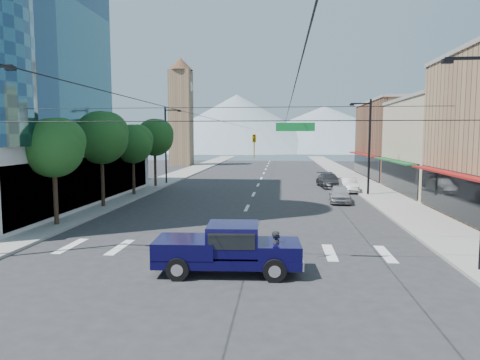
{
  "coord_description": "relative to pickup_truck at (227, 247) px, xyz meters",
  "views": [
    {
      "loc": [
        2.64,
        -18.87,
        5.55
      ],
      "look_at": [
        0.22,
        6.11,
        3.0
      ],
      "focal_mm": 32.0,
      "sensor_mm": 36.0,
      "label": 1
    }
  ],
  "objects": [
    {
      "name": "mountain_left",
      "position": [
        -15.47,
        151.98,
        9.94
      ],
      "size": [
        80.0,
        80.0,
        22.0
      ],
      "primitive_type": "cone",
      "color": "gray",
      "rests_on": "ground"
    },
    {
      "name": "sidewalk_left",
      "position": [
        -12.47,
        41.98,
        -0.98
      ],
      "size": [
        4.0,
        120.0,
        0.15
      ],
      "primitive_type": "cube",
      "color": "gray",
      "rests_on": "ground"
    },
    {
      "name": "tree_far",
      "position": [
        -11.54,
        29.08,
        4.54
      ],
      "size": [
        4.09,
        4.09,
        7.52
      ],
      "color": "black",
      "rests_on": "ground"
    },
    {
      "name": "tree_midfar",
      "position": [
        -11.54,
        22.08,
        3.93
      ],
      "size": [
        3.65,
        3.64,
        6.71
      ],
      "color": "black",
      "rests_on": "ground"
    },
    {
      "name": "clock_tower",
      "position": [
        -16.97,
        63.98,
        9.59
      ],
      "size": [
        4.8,
        4.8,
        20.4
      ],
      "color": "#8C6B4C",
      "rests_on": "ground"
    },
    {
      "name": "parked_car_near",
      "position": [
        7.13,
        19.55,
        -0.33
      ],
      "size": [
        2.08,
        4.42,
        1.46
      ],
      "primitive_type": "imported",
      "rotation": [
        0.0,
        0.0,
        -0.08
      ],
      "color": "#A8A8AC",
      "rests_on": "ground"
    },
    {
      "name": "ground",
      "position": [
        -0.47,
        1.98,
        -1.06
      ],
      "size": [
        160.0,
        160.0,
        0.0
      ],
      "primitive_type": "plane",
      "color": "#28282B",
      "rests_on": "ground"
    },
    {
      "name": "sidewalk_right",
      "position": [
        11.53,
        41.98,
        -0.98
      ],
      "size": [
        4.0,
        120.0,
        0.15
      ],
      "primitive_type": "cube",
      "color": "gray",
      "rests_on": "ground"
    },
    {
      "name": "pickup_truck",
      "position": [
        0.0,
        0.0,
        0.0
      ],
      "size": [
        6.11,
        2.6,
        2.03
      ],
      "rotation": [
        0.0,
        0.0,
        0.05
      ],
      "color": "#090735",
      "rests_on": "ground"
    },
    {
      "name": "lamp_pole_ne",
      "position": [
        10.19,
        23.98,
        3.88
      ],
      "size": [
        2.0,
        0.25,
        9.0
      ],
      "color": "black",
      "rests_on": "ground"
    },
    {
      "name": "signal_rig",
      "position": [
        -0.28,
        0.98,
        3.59
      ],
      "size": [
        21.8,
        0.2,
        9.0
      ],
      "color": "black",
      "rests_on": "ground"
    },
    {
      "name": "tree_midnear",
      "position": [
        -11.54,
        15.08,
        4.54
      ],
      "size": [
        4.09,
        4.09,
        7.52
      ],
      "color": "black",
      "rests_on": "ground"
    },
    {
      "name": "mountain_right",
      "position": [
        19.53,
        161.98,
        7.94
      ],
      "size": [
        90.0,
        90.0,
        18.0
      ],
      "primitive_type": "cone",
      "color": "gray",
      "rests_on": "ground"
    },
    {
      "name": "shop_mid",
      "position": [
        19.53,
        25.98,
        3.44
      ],
      "size": [
        12.0,
        14.0,
        9.0
      ],
      "primitive_type": "cube",
      "color": "tan",
      "rests_on": "ground"
    },
    {
      "name": "pedestrian",
      "position": [
        2.03,
        0.01,
        -0.17
      ],
      "size": [
        0.58,
        0.74,
        1.77
      ],
      "primitive_type": "imported",
      "rotation": [
        0.0,
        0.0,
        1.3
      ],
      "color": "black",
      "rests_on": "ground"
    },
    {
      "name": "tree_near",
      "position": [
        -11.54,
        8.08,
        3.93
      ],
      "size": [
        3.65,
        3.64,
        6.71
      ],
      "color": "black",
      "rests_on": "ground"
    },
    {
      "name": "shop_far",
      "position": [
        19.53,
        41.98,
        3.94
      ],
      "size": [
        12.0,
        18.0,
        10.0
      ],
      "primitive_type": "cube",
      "color": "brown",
      "rests_on": "ground"
    },
    {
      "name": "parked_car_far",
      "position": [
        7.42,
        30.6,
        -0.29
      ],
      "size": [
        2.68,
        5.48,
        1.53
      ],
      "primitive_type": "imported",
      "rotation": [
        0.0,
        0.0,
        0.1
      ],
      "color": "#2C2C2F",
      "rests_on": "ground"
    },
    {
      "name": "lamp_pole_nw",
      "position": [
        -11.14,
        31.98,
        3.88
      ],
      "size": [
        2.0,
        0.25,
        9.0
      ],
      "color": "black",
      "rests_on": "ground"
    },
    {
      "name": "parked_car_mid",
      "position": [
        8.93,
        26.65,
        -0.35
      ],
      "size": [
        1.52,
        4.32,
        1.42
      ],
      "primitive_type": "imported",
      "rotation": [
        0.0,
        0.0,
        -0.0
      ],
      "color": "beige",
      "rests_on": "ground"
    }
  ]
}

